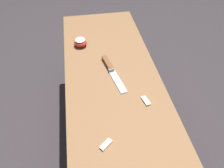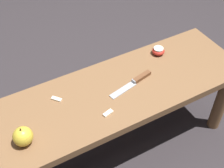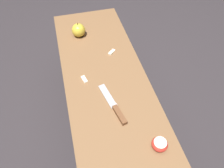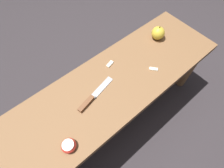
% 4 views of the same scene
% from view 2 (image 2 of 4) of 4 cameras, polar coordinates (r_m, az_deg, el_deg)
% --- Properties ---
extents(ground_plane, '(8.00, 8.00, 0.00)m').
position_cam_2_polar(ground_plane, '(1.86, -0.19, -11.69)').
color(ground_plane, '#2D282B').
extents(wooden_bench, '(1.40, 0.43, 0.48)m').
position_cam_2_polar(wooden_bench, '(1.55, -0.22, -3.64)').
color(wooden_bench, brown).
rests_on(wooden_bench, ground_plane).
extents(knife, '(0.26, 0.08, 0.02)m').
position_cam_2_polar(knife, '(1.54, 4.53, 0.67)').
color(knife, '#9EA0A5').
rests_on(knife, wooden_bench).
extents(apple_whole, '(0.08, 0.08, 0.09)m').
position_cam_2_polar(apple_whole, '(1.32, -15.98, -9.19)').
color(apple_whole, gold).
rests_on(apple_whole, wooden_bench).
extents(apple_cut, '(0.07, 0.07, 0.04)m').
position_cam_2_polar(apple_cut, '(1.70, 8.46, 6.02)').
color(apple_cut, red).
rests_on(apple_cut, wooden_bench).
extents(apple_slice_near_knife, '(0.05, 0.05, 0.01)m').
position_cam_2_polar(apple_slice_near_knife, '(1.47, -10.11, -2.71)').
color(apple_slice_near_knife, silver).
rests_on(apple_slice_near_knife, wooden_bench).
extents(apple_slice_center, '(0.05, 0.03, 0.01)m').
position_cam_2_polar(apple_slice_center, '(1.39, -0.74, -5.33)').
color(apple_slice_center, silver).
rests_on(apple_slice_center, wooden_bench).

